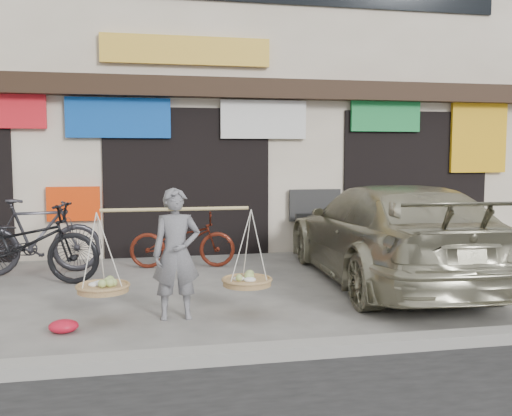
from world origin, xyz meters
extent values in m
plane|color=gray|center=(0.00, 0.00, 0.00)|extent=(70.00, 70.00, 0.00)
cube|color=gray|center=(0.00, -2.00, 0.06)|extent=(70.00, 0.25, 0.12)
cube|color=beige|center=(0.00, 6.50, 3.50)|extent=(14.00, 6.00, 7.00)
cube|color=black|center=(0.00, 3.35, 3.05)|extent=(14.00, 0.35, 0.35)
cube|color=black|center=(0.00, 3.75, 1.35)|extent=(3.00, 0.60, 2.70)
cube|color=black|center=(4.50, 3.75, 1.35)|extent=(3.00, 0.60, 2.70)
cube|color=#0C48AD|center=(-1.20, 3.42, 2.50)|extent=(1.80, 0.08, 0.70)
cube|color=silver|center=(1.40, 3.42, 2.50)|extent=(1.60, 0.08, 0.70)
cube|color=#18843C|center=(3.80, 3.42, 2.60)|extent=(1.40, 0.08, 0.60)
cube|color=gold|center=(5.80, 3.42, 2.20)|extent=(1.20, 0.08, 1.40)
cube|color=#ED3A09|center=(-2.00, 3.42, 1.00)|extent=(0.90, 0.08, 0.60)
cube|color=#262626|center=(2.40, 3.42, 0.90)|extent=(1.00, 0.08, 0.60)
cube|color=gold|center=(0.00, 3.42, 3.70)|extent=(3.00, 0.08, 0.50)
imported|color=slate|center=(-0.46, -0.54, 0.74)|extent=(0.54, 0.36, 1.48)
cylinder|color=tan|center=(-0.46, -0.54, 1.25)|extent=(1.65, 0.05, 0.04)
cylinder|color=#A6814F|center=(-1.27, -0.53, 0.38)|extent=(0.56, 0.56, 0.07)
ellipsoid|color=#A5BF66|center=(-1.27, -0.53, 0.44)|extent=(0.39, 0.39, 0.10)
cylinder|color=#A6814F|center=(0.35, -0.54, 0.38)|extent=(0.56, 0.56, 0.07)
ellipsoid|color=#A5BF66|center=(0.35, -0.54, 0.44)|extent=(0.39, 0.39, 0.10)
imported|color=black|center=(-2.53, 1.66, 0.58)|extent=(2.31, 1.15, 1.16)
imported|color=#2A292F|center=(-2.45, 2.32, 0.59)|extent=(2.03, 0.83, 1.18)
imported|color=#50190D|center=(-0.18, 2.41, 0.45)|extent=(1.77, 0.77, 0.90)
imported|color=#A4A084|center=(2.66, 0.70, 0.72)|extent=(2.27, 5.05, 1.44)
cube|color=black|center=(2.79, 3.05, 0.55)|extent=(1.70, 0.19, 0.45)
cube|color=silver|center=(2.79, 3.11, 0.45)|extent=(0.45, 0.04, 0.12)
ellipsoid|color=red|center=(-1.66, -0.84, 0.07)|extent=(0.31, 0.25, 0.14)
camera|label=1|loc=(-0.84, -6.94, 1.86)|focal=40.00mm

